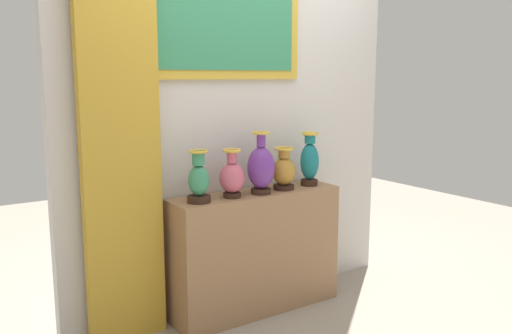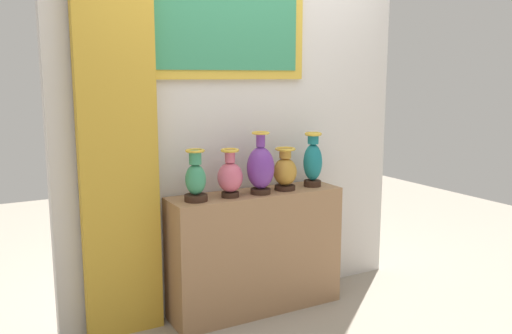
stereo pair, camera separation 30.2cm
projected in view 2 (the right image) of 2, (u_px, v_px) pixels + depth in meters
name	position (u px, v px, depth m)	size (l,w,h in m)	color
ground_plane	(256.00, 309.00, 3.73)	(8.57, 8.57, 0.00)	gray
display_shelf	(256.00, 252.00, 3.66)	(1.22, 0.33, 0.84)	#99704C
back_wall	(239.00, 109.00, 3.68)	(2.57, 0.14, 2.71)	silver
curtain_gold	(118.00, 141.00, 3.18)	(0.47, 0.08, 2.46)	gold
vase_jade	(196.00, 179.00, 3.31)	(0.15, 0.15, 0.33)	#382319
vase_rose	(230.00, 176.00, 3.43)	(0.17, 0.17, 0.32)	#382319
vase_violet	(261.00, 168.00, 3.52)	(0.18, 0.18, 0.42)	#382319
vase_ochre	(285.00, 171.00, 3.65)	(0.16, 0.16, 0.29)	#382319
vase_teal	(313.00, 161.00, 3.76)	(0.13, 0.13, 0.39)	#382319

